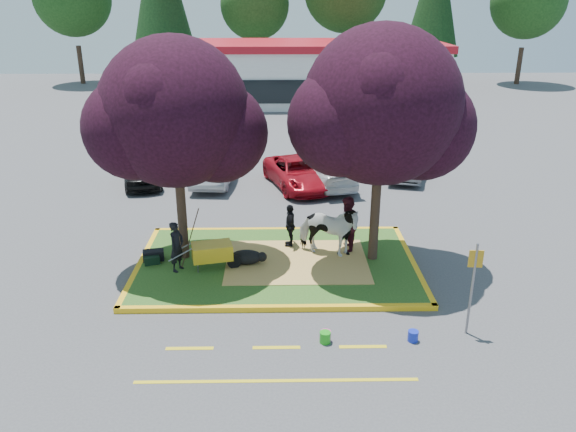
{
  "coord_description": "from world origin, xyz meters",
  "views": [
    {
      "loc": [
        0.08,
        -15.12,
        7.56
      ],
      "look_at": [
        0.35,
        0.5,
        1.41
      ],
      "focal_mm": 35.0,
      "sensor_mm": 36.0,
      "label": 1
    }
  ],
  "objects_px": {
    "calf": "(246,257)",
    "wheelbarrow": "(213,252)",
    "bucket_blue": "(413,336)",
    "bucket_pink": "(326,336)",
    "sign_post": "(473,280)",
    "car_silver": "(215,166)",
    "bucket_green": "(325,337)",
    "handler": "(177,247)",
    "car_black": "(143,169)",
    "cow": "(328,231)"
  },
  "relations": [
    {
      "from": "sign_post",
      "to": "bucket_blue",
      "type": "height_order",
      "value": "sign_post"
    },
    {
      "from": "bucket_pink",
      "to": "car_silver",
      "type": "relative_size",
      "value": 0.06
    },
    {
      "from": "bucket_pink",
      "to": "car_silver",
      "type": "distance_m",
      "value": 12.77
    },
    {
      "from": "cow",
      "to": "car_silver",
      "type": "bearing_deg",
      "value": 48.49
    },
    {
      "from": "cow",
      "to": "car_black",
      "type": "relative_size",
      "value": 0.51
    },
    {
      "from": "sign_post",
      "to": "bucket_green",
      "type": "relative_size",
      "value": 8.43
    },
    {
      "from": "wheelbarrow",
      "to": "bucket_green",
      "type": "bearing_deg",
      "value": -63.42
    },
    {
      "from": "calf",
      "to": "car_silver",
      "type": "xyz_separation_m",
      "value": [
        -1.77,
        8.33,
        0.34
      ]
    },
    {
      "from": "handler",
      "to": "sign_post",
      "type": "relative_size",
      "value": 0.63
    },
    {
      "from": "cow",
      "to": "bucket_pink",
      "type": "relative_size",
      "value": 7.13
    },
    {
      "from": "bucket_green",
      "to": "car_silver",
      "type": "relative_size",
      "value": 0.07
    },
    {
      "from": "wheelbarrow",
      "to": "sign_post",
      "type": "height_order",
      "value": "sign_post"
    },
    {
      "from": "bucket_blue",
      "to": "handler",
      "type": "bearing_deg",
      "value": 150.16
    },
    {
      "from": "calf",
      "to": "bucket_blue",
      "type": "xyz_separation_m",
      "value": [
        4.1,
        -3.85,
        -0.23
      ]
    },
    {
      "from": "wheelbarrow",
      "to": "car_black",
      "type": "height_order",
      "value": "car_black"
    },
    {
      "from": "bucket_pink",
      "to": "bucket_blue",
      "type": "xyz_separation_m",
      "value": [
        2.05,
        -0.02,
        -0.0
      ]
    },
    {
      "from": "calf",
      "to": "wheelbarrow",
      "type": "relative_size",
      "value": 0.47
    },
    {
      "from": "cow",
      "to": "car_silver",
      "type": "relative_size",
      "value": 0.45
    },
    {
      "from": "bucket_pink",
      "to": "bucket_blue",
      "type": "distance_m",
      "value": 2.05
    },
    {
      "from": "handler",
      "to": "bucket_green",
      "type": "xyz_separation_m",
      "value": [
        3.99,
        -3.5,
        -0.75
      ]
    },
    {
      "from": "cow",
      "to": "calf",
      "type": "xyz_separation_m",
      "value": [
        -2.45,
        -0.54,
        -0.61
      ]
    },
    {
      "from": "handler",
      "to": "bucket_pink",
      "type": "distance_m",
      "value": 5.34
    },
    {
      "from": "handler",
      "to": "bucket_green",
      "type": "bearing_deg",
      "value": -105.78
    },
    {
      "from": "wheelbarrow",
      "to": "bucket_blue",
      "type": "height_order",
      "value": "wheelbarrow"
    },
    {
      "from": "cow",
      "to": "bucket_green",
      "type": "relative_size",
      "value": 6.93
    },
    {
      "from": "bucket_green",
      "to": "bucket_blue",
      "type": "bearing_deg",
      "value": 0.81
    },
    {
      "from": "calf",
      "to": "handler",
      "type": "xyz_separation_m",
      "value": [
        -1.95,
        -0.38,
        0.53
      ]
    },
    {
      "from": "bucket_pink",
      "to": "car_silver",
      "type": "bearing_deg",
      "value": 107.44
    },
    {
      "from": "bucket_green",
      "to": "bucket_blue",
      "type": "xyz_separation_m",
      "value": [
        2.07,
        0.03,
        -0.01
      ]
    },
    {
      "from": "calf",
      "to": "sign_post",
      "type": "xyz_separation_m",
      "value": [
        5.46,
        -3.54,
        1.08
      ]
    },
    {
      "from": "calf",
      "to": "car_silver",
      "type": "bearing_deg",
      "value": 90.38
    },
    {
      "from": "wheelbarrow",
      "to": "bucket_pink",
      "type": "height_order",
      "value": "wheelbarrow"
    },
    {
      "from": "bucket_blue",
      "to": "sign_post",
      "type": "bearing_deg",
      "value": 12.96
    },
    {
      "from": "wheelbarrow",
      "to": "car_black",
      "type": "relative_size",
      "value": 0.53
    },
    {
      "from": "cow",
      "to": "calf",
      "type": "distance_m",
      "value": 2.59
    },
    {
      "from": "sign_post",
      "to": "car_black",
      "type": "height_order",
      "value": "sign_post"
    },
    {
      "from": "wheelbarrow",
      "to": "calf",
      "type": "bearing_deg",
      "value": 4.14
    },
    {
      "from": "car_black",
      "to": "car_silver",
      "type": "height_order",
      "value": "car_silver"
    },
    {
      "from": "bucket_blue",
      "to": "car_silver",
      "type": "distance_m",
      "value": 13.54
    },
    {
      "from": "calf",
      "to": "wheelbarrow",
      "type": "height_order",
      "value": "wheelbarrow"
    },
    {
      "from": "cow",
      "to": "sign_post",
      "type": "relative_size",
      "value": 0.82
    },
    {
      "from": "sign_post",
      "to": "bucket_pink",
      "type": "distance_m",
      "value": 3.66
    },
    {
      "from": "wheelbarrow",
      "to": "sign_post",
      "type": "distance_m",
      "value": 7.22
    },
    {
      "from": "calf",
      "to": "car_silver",
      "type": "distance_m",
      "value": 8.53
    },
    {
      "from": "calf",
      "to": "sign_post",
      "type": "relative_size",
      "value": 0.41
    },
    {
      "from": "bucket_green",
      "to": "bucket_pink",
      "type": "relative_size",
      "value": 1.03
    },
    {
      "from": "bucket_green",
      "to": "cow",
      "type": "bearing_deg",
      "value": 84.61
    },
    {
      "from": "wheelbarrow",
      "to": "bucket_blue",
      "type": "relative_size",
      "value": 7.73
    },
    {
      "from": "sign_post",
      "to": "bucket_green",
      "type": "xyz_separation_m",
      "value": [
        -3.43,
        -0.34,
        -1.3
      ]
    },
    {
      "from": "bucket_pink",
      "to": "bucket_green",
      "type": "bearing_deg",
      "value": -107.7
    }
  ]
}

